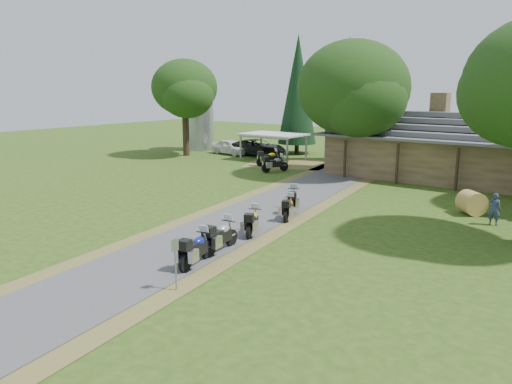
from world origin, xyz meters
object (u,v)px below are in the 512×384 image
Objects in this scene: carport at (273,147)px; motorcycle_carport_b at (275,163)px; lodge at (476,147)px; motorcycle_row_b at (221,235)px; motorcycle_row_d at (289,207)px; motorcycle_row_e at (293,199)px; motorcycle_carport_a at (269,157)px; car_white_sedan at (231,145)px; silo at (199,120)px; motorcycle_row_c at (253,220)px; car_dark_suv at (257,143)px; hay_bale at (472,203)px; motorcycle_row_a at (196,248)px.

carport is 2.72× the size of motorcycle_carport_b.
lodge is 23.41m from motorcycle_row_b.
motorcycle_row_e reaches higher than motorcycle_row_d.
lodge is 17.72m from motorcycle_row_d.
lodge is at bearing -17.70° from motorcycle_row_b.
motorcycle_carport_a reaches higher than motorcycle_row_e.
car_white_sedan is at bearing 178.98° from lodge.
motorcycle_row_b is (23.66, -24.29, -2.49)m from silo.
motorcycle_carport_a reaches higher than motorcycle_carport_b.
carport is at bearing -89.08° from car_white_sedan.
motorcycle_carport_a is (-10.92, 17.00, 0.07)m from motorcycle_row_c.
lodge is at bearing 1.13° from carport.
car_white_sedan is (5.12, -0.96, -2.26)m from silo.
motorcycle_row_c is (12.49, -19.87, -0.57)m from carport.
motorcycle_carport_b is at bearing -141.28° from car_dark_suv.
car_dark_suv is at bearing 26.49° from motorcycle_row_b.
motorcycle_row_b is at bearing -118.45° from hay_bale.
motorcycle_carport_b is (14.47, -6.84, -2.49)m from silo.
motorcycle_carport_a is (-11.30, 19.72, 0.01)m from motorcycle_row_b.
lodge is 17.33m from carport.
silo is 3.13× the size of motorcycle_row_a.
motorcycle_row_b reaches higher than motorcycle_row_a.
silo is 13.40m from motorcycle_carport_a.
motorcycle_row_d is at bearing -106.32° from lodge.
car_white_sedan is 8.09m from motorcycle_carport_a.
car_white_sedan is at bearing 93.57° from motorcycle_carport_a.
motorcycle_carport_a is (4.60, -4.49, -0.47)m from car_dark_suv.
motorcycle_row_a is at bearing -61.61° from carport.
motorcycle_row_e is (22.41, -16.76, -2.51)m from silo.
hay_bale is (7.33, 6.52, -0.00)m from motorcycle_row_d.
hay_bale is at bearing -77.12° from lodge.
motorcycle_carport_b reaches higher than motorcycle_row_c.
carport reaches higher than motorcycle_row_a.
silo reaches higher than motorcycle_row_b.
motorcycle_row_e is at bearing -148.14° from hay_bale.
motorcycle_carport_b is 1.65× the size of hay_bale.
car_white_sedan is at bearing 102.16° from car_dark_suv.
motorcycle_row_b is (-4.41, -22.93, -1.74)m from lodge.
hay_bale is (2.38, -10.40, -1.82)m from lodge.
car_dark_suv is at bearing 19.51° from motorcycle_row_a.
carport is 22.09m from hay_bale.
silo reaches higher than motorcycle_row_d.
motorcycle_row_d reaches higher than hay_bale.
lodge is at bearing -48.88° from motorcycle_row_e.
motorcycle_row_e is at bearing -110.29° from motorcycle_carport_a.
motorcycle_row_e is (-0.71, 1.52, 0.06)m from motorcycle_row_d.
carport reaches higher than motorcycle_carport_a.
hay_bale is at bearing -35.26° from motorcycle_row_b.
hay_bale is (22.69, -11.68, -0.56)m from car_dark_suv.
carport reaches higher than motorcycle_row_c.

